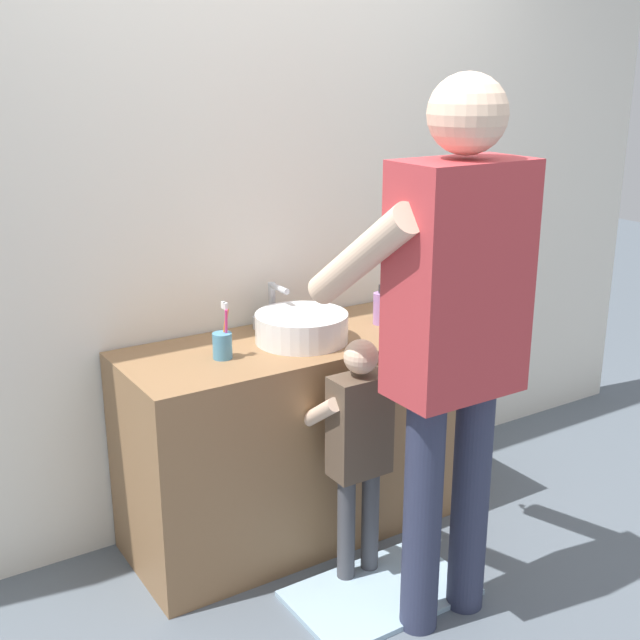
% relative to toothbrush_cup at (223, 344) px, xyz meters
% --- Properties ---
extents(ground_plane, '(14.00, 14.00, 0.00)m').
position_rel_toothbrush_cup_xyz_m(ground_plane, '(0.34, -0.27, -0.87)').
color(ground_plane, slate).
extents(back_wall, '(4.40, 0.08, 2.70)m').
position_rel_toothbrush_cup_xyz_m(back_wall, '(0.34, 0.35, 0.48)').
color(back_wall, silver).
rests_on(back_wall, ground).
extents(vanity_cabinet, '(1.39, 0.54, 0.81)m').
position_rel_toothbrush_cup_xyz_m(vanity_cabinet, '(0.34, 0.03, -0.46)').
color(vanity_cabinet, olive).
rests_on(vanity_cabinet, ground).
extents(sink_basin, '(0.35, 0.35, 0.11)m').
position_rel_toothbrush_cup_xyz_m(sink_basin, '(0.34, 0.01, 0.00)').
color(sink_basin, white).
rests_on(sink_basin, vanity_cabinet).
extents(faucet, '(0.18, 0.14, 0.18)m').
position_rel_toothbrush_cup_xyz_m(faucet, '(0.34, 0.22, 0.03)').
color(faucet, '#B7BABF').
rests_on(faucet, vanity_cabinet).
extents(toothbrush_cup, '(0.07, 0.07, 0.21)m').
position_rel_toothbrush_cup_xyz_m(toothbrush_cup, '(0.00, 0.00, 0.00)').
color(toothbrush_cup, '#4C8EB2').
rests_on(toothbrush_cup, vanity_cabinet).
extents(soap_bottle, '(0.06, 0.06, 0.16)m').
position_rel_toothbrush_cup_xyz_m(soap_bottle, '(0.72, 0.02, 0.01)').
color(soap_bottle, '#B27FC6').
rests_on(soap_bottle, vanity_cabinet).
extents(bath_mat, '(0.64, 0.40, 0.02)m').
position_rel_toothbrush_cup_xyz_m(bath_mat, '(0.34, -0.52, -0.86)').
color(bath_mat, '#99B7CC').
rests_on(bath_mat, ground).
extents(child_toddler, '(0.29, 0.29, 0.93)m').
position_rel_toothbrush_cup_xyz_m(child_toddler, '(0.34, -0.37, -0.31)').
color(child_toddler, '#47474C').
rests_on(child_toddler, ground).
extents(adult_parent, '(0.56, 0.58, 1.81)m').
position_rel_toothbrush_cup_xyz_m(adult_parent, '(0.45, -0.70, 0.22)').
color(adult_parent, '#2D334C').
rests_on(adult_parent, ground).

